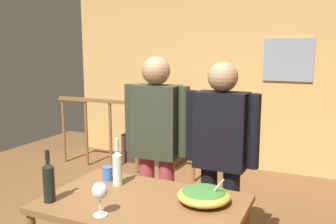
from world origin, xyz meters
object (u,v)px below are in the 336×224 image
object	(u,v)px
wine_bottle_dark	(49,181)
serving_table	(143,214)
tv_console	(153,148)
flat_screen_tv	(152,118)
person_standing_left	(156,139)
mug_blue	(108,173)
salad_bowl	(204,195)
person_standing_right	(221,149)
wine_bottle_clear	(117,167)
framed_picture	(288,60)
wine_glass	(100,192)
stair_railing	(163,131)

from	to	relation	value
wine_bottle_dark	serving_table	bearing A→B (deg)	25.32
tv_console	flat_screen_tv	xyz separation A→B (m)	(0.00, -0.03, 0.49)
person_standing_left	flat_screen_tv	bearing A→B (deg)	-63.93
flat_screen_tv	mug_blue	world-z (taller)	mug_blue
salad_bowl	person_standing_right	size ratio (longest dim) A/B	0.20
wine_bottle_dark	person_standing_right	world-z (taller)	person_standing_right
wine_bottle_clear	mug_blue	world-z (taller)	wine_bottle_clear
framed_picture	person_standing_right	size ratio (longest dim) A/B	0.40
serving_table	wine_bottle_clear	world-z (taller)	wine_bottle_clear
framed_picture	tv_console	bearing A→B (deg)	-171.30
wine_glass	serving_table	bearing A→B (deg)	65.65
person_standing_left	person_standing_right	world-z (taller)	person_standing_left
flat_screen_tv	person_standing_right	distance (m)	2.78
tv_console	serving_table	bearing A→B (deg)	-64.39
wine_glass	mug_blue	xyz separation A→B (m)	(-0.27, 0.49, -0.09)
tv_console	wine_bottle_clear	size ratio (longest dim) A/B	2.73
serving_table	person_standing_right	world-z (taller)	person_standing_right
flat_screen_tv	wine_bottle_clear	distance (m)	3.01
tv_console	wine_bottle_dark	xyz separation A→B (m)	(0.91, -3.21, 0.71)
tv_console	wine_glass	size ratio (longest dim) A/B	4.64
person_standing_left	wine_bottle_clear	bearing A→B (deg)	87.65
wine_bottle_dark	person_standing_right	size ratio (longest dim) A/B	0.20
person_standing_left	person_standing_right	distance (m)	0.55
wine_glass	person_standing_left	xyz separation A→B (m)	(-0.15, 1.02, 0.05)
wine_glass	person_standing_left	size ratio (longest dim) A/B	0.12
serving_table	person_standing_right	xyz separation A→B (m)	(0.27, 0.75, 0.25)
flat_screen_tv	salad_bowl	world-z (taller)	salad_bowl
tv_console	person_standing_right	xyz separation A→B (m)	(1.70, -2.22, 0.74)
flat_screen_tv	wine_bottle_dark	size ratio (longest dim) A/B	1.99
salad_bowl	wine_bottle_clear	world-z (taller)	wine_bottle_clear
stair_railing	tv_console	bearing A→B (deg)	127.76
framed_picture	wine_bottle_dark	xyz separation A→B (m)	(-0.99, -3.50, -0.66)
stair_railing	person_standing_left	distance (m)	1.83
mug_blue	salad_bowl	bearing A→B (deg)	-6.68
salad_bowl	tv_console	bearing A→B (deg)	121.96
framed_picture	wine_bottle_dark	world-z (taller)	framed_picture
serving_table	person_standing_left	world-z (taller)	person_standing_left
framed_picture	stair_railing	bearing A→B (deg)	-149.56
framed_picture	salad_bowl	size ratio (longest dim) A/B	1.99
wine_bottle_clear	serving_table	bearing A→B (deg)	-29.95
serving_table	person_standing_right	distance (m)	0.84
serving_table	mug_blue	distance (m)	0.47
person_standing_right	wine_bottle_clear	bearing A→B (deg)	48.34
framed_picture	person_standing_right	world-z (taller)	framed_picture
framed_picture	wine_bottle_clear	world-z (taller)	framed_picture
wine_glass	wine_bottle_dark	size ratio (longest dim) A/B	0.60
framed_picture	tv_console	xyz separation A→B (m)	(-1.90, -0.29, -1.37)
framed_picture	wine_glass	size ratio (longest dim) A/B	3.34
wine_glass	mug_blue	bearing A→B (deg)	119.22
stair_railing	person_standing_right	world-z (taller)	person_standing_right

